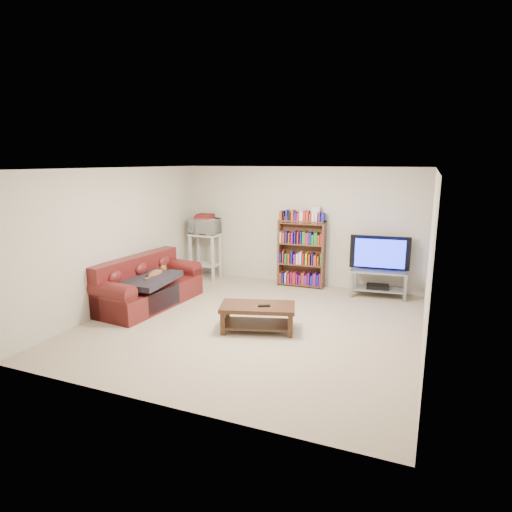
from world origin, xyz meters
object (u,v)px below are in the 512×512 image
at_px(sofa, 147,288).
at_px(coffee_table, 258,313).
at_px(tv_stand, 378,279).
at_px(bookshelf, 301,253).

distance_m(sofa, coffee_table, 2.31).
bearing_deg(sofa, coffee_table, -4.26).
xyz_separation_m(sofa, coffee_table, (2.28, -0.38, -0.03)).
xyz_separation_m(sofa, tv_stand, (3.76, 2.02, 0.04)).
bearing_deg(coffee_table, tv_stand, 41.76).
xyz_separation_m(sofa, bookshelf, (2.22, 2.15, 0.39)).
relative_size(sofa, coffee_table, 1.70).
height_order(sofa, bookshelf, bookshelf).
bearing_deg(sofa, tv_stand, 33.50).
bearing_deg(coffee_table, sofa, 153.96).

